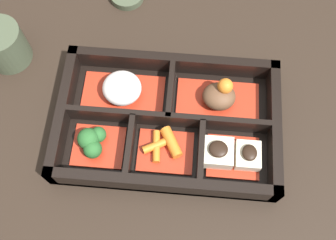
# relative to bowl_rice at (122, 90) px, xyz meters

# --- Properties ---
(ground_plane) EXTENTS (3.00, 3.00, 0.00)m
(ground_plane) POSITION_rel_bowl_rice_xyz_m (0.07, -0.04, -0.03)
(ground_plane) COLOR black
(bento_base) EXTENTS (0.32, 0.20, 0.01)m
(bento_base) POSITION_rel_bowl_rice_xyz_m (0.07, -0.04, -0.02)
(bento_base) COLOR black
(bento_base) RESTS_ON ground_plane
(bento_rim) EXTENTS (0.32, 0.20, 0.04)m
(bento_rim) POSITION_rel_bowl_rice_xyz_m (0.07, -0.04, -0.01)
(bento_rim) COLOR black
(bento_rim) RESTS_ON ground_plane
(bowl_rice) EXTENTS (0.12, 0.07, 0.04)m
(bowl_rice) POSITION_rel_bowl_rice_xyz_m (0.00, 0.00, 0.00)
(bowl_rice) COLOR #B22D19
(bowl_rice) RESTS_ON bento_base
(bowl_stew) EXTENTS (0.12, 0.07, 0.05)m
(bowl_stew) POSITION_rel_bowl_rice_xyz_m (0.14, 0.00, -0.00)
(bowl_stew) COLOR #B22D19
(bowl_stew) RESTS_ON bento_base
(bowl_greens) EXTENTS (0.07, 0.06, 0.04)m
(bowl_greens) POSITION_rel_bowl_rice_xyz_m (-0.03, -0.08, -0.00)
(bowl_greens) COLOR #B22D19
(bowl_greens) RESTS_ON bento_base
(bowl_carrots) EXTENTS (0.08, 0.07, 0.02)m
(bowl_carrots) POSITION_rel_bowl_rice_xyz_m (0.07, -0.08, -0.01)
(bowl_carrots) COLOR #B22D19
(bowl_carrots) RESTS_ON bento_base
(bowl_tofu) EXTENTS (0.08, 0.06, 0.04)m
(bowl_tofu) POSITION_rel_bowl_rice_xyz_m (0.16, -0.09, -0.00)
(bowl_tofu) COLOR #B22D19
(bowl_tofu) RESTS_ON bento_base
(tea_cup) EXTENTS (0.07, 0.07, 0.07)m
(tea_cup) POSITION_rel_bowl_rice_xyz_m (-0.19, 0.06, 0.01)
(tea_cup) COLOR #424C38
(tea_cup) RESTS_ON ground_plane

